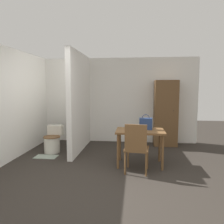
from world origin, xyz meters
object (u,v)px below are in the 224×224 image
Objects in this scene: wooden_chair at (136,146)px; toilet at (53,141)px; dining_table at (140,135)px; wooden_cabinet at (165,113)px; handbag at (146,124)px.

toilet is at bearing 156.76° from wooden_chair.
wooden_chair is (-0.08, -0.47, -0.13)m from dining_table.
dining_table is 1.54× the size of toilet.
wooden_chair is 2.44m from toilet.
wooden_cabinet reaches higher than wooden_chair.
wooden_chair reaches higher than toilet.
wooden_cabinet reaches higher than dining_table.
wooden_chair is at bearing -110.64° from wooden_cabinet.
handbag is at bearing 34.34° from dining_table.
wooden_chair reaches higher than dining_table.
wooden_cabinet reaches higher than handbag.
wooden_cabinet is (2.93, 0.99, 0.64)m from toilet.
wooden_chair is at bearing -29.64° from toilet.
handbag is (2.30, -0.65, 0.59)m from toilet.
wooden_cabinet is (0.75, 1.72, 0.27)m from dining_table.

